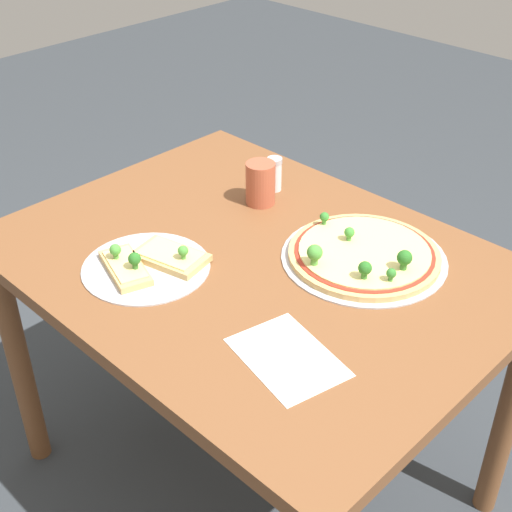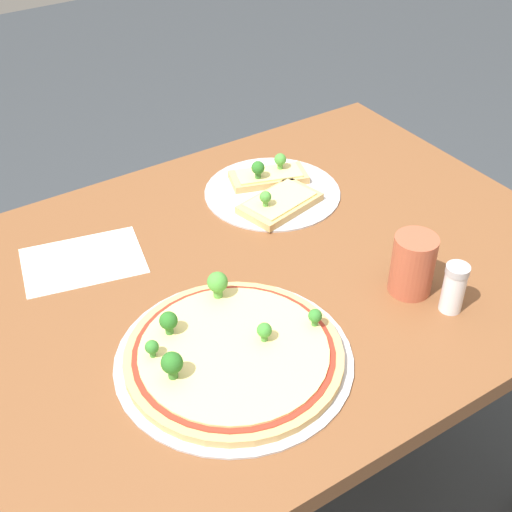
{
  "view_description": "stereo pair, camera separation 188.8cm",
  "coord_description": "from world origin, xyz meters",
  "views": [
    {
      "loc": [
        0.97,
        -0.98,
        1.7
      ],
      "look_at": [
        0.02,
        -0.01,
        0.79
      ],
      "focal_mm": 50.0,
      "sensor_mm": 36.0,
      "label": 1
    },
    {
      "loc": [
        0.6,
        0.87,
        1.6
      ],
      "look_at": [
        0.02,
        -0.01,
        0.79
      ],
      "focal_mm": 50.0,
      "sensor_mm": 36.0,
      "label": 2
    }
  ],
  "objects": [
    {
      "name": "pizza_tray_whole",
      "position": [
        0.19,
        0.17,
        0.79
      ],
      "size": [
        0.38,
        0.38,
        0.07
      ],
      "color": "#B7B7BC",
      "rests_on": "dining_table"
    },
    {
      "name": "ground_plane",
      "position": [
        0.0,
        0.0,
        0.0
      ],
      "size": [
        8.0,
        8.0,
        0.0
      ],
      "primitive_type": "plane",
      "color": "#33383D"
    },
    {
      "name": "condiment_shaker",
      "position": [
        -0.19,
        0.28,
        0.82
      ],
      "size": [
        0.04,
        0.04,
        0.09
      ],
      "color": "silver",
      "rests_on": "dining_table"
    },
    {
      "name": "paper_menu",
      "position": [
        0.29,
        -0.2,
        0.77
      ],
      "size": [
        0.25,
        0.2,
        0.0
      ],
      "primitive_type": "cube",
      "rotation": [
        0.0,
        0.0,
        -0.23
      ],
      "color": "white",
      "rests_on": "dining_table"
    },
    {
      "name": "drinking_cup",
      "position": [
        -0.17,
        0.2,
        0.83
      ],
      "size": [
        0.08,
        0.08,
        0.11
      ],
      "primitive_type": "cylinder",
      "color": "#AD5138",
      "rests_on": "dining_table"
    },
    {
      "name": "pizza_tray_slice",
      "position": [
        -0.14,
        -0.19,
        0.79
      ],
      "size": [
        0.29,
        0.29,
        0.06
      ],
      "color": "#B7B7BC",
      "rests_on": "dining_table"
    },
    {
      "name": "dining_table",
      "position": [
        0.0,
        0.0,
        0.67
      ],
      "size": [
        1.18,
        0.89,
        0.77
      ],
      "color": "brown",
      "rests_on": "ground_plane"
    }
  ]
}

